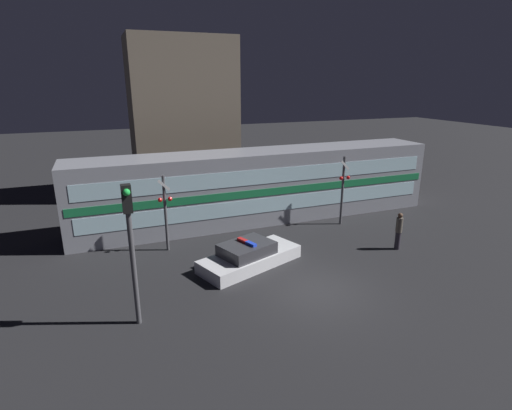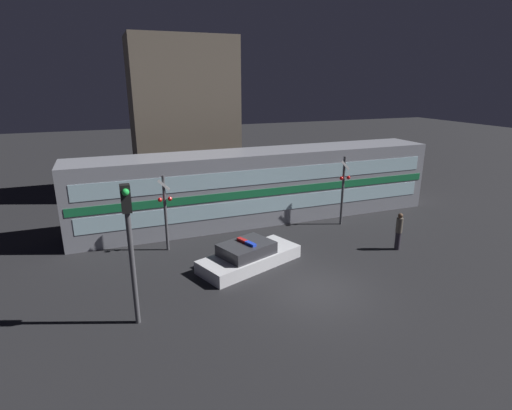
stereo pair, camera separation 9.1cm
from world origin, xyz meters
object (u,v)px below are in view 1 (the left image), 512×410
object	(u,v)px
police_car	(249,256)
crossing_signal_near	(343,188)
pedestrian	(399,231)
traffic_light_corner	(131,239)
train	(260,186)

from	to	relation	value
police_car	crossing_signal_near	size ratio (longest dim) A/B	1.28
crossing_signal_near	pedestrian	bearing A→B (deg)	-81.69
crossing_signal_near	traffic_light_corner	distance (m)	13.27
crossing_signal_near	traffic_light_corner	world-z (taller)	traffic_light_corner
police_car	traffic_light_corner	size ratio (longest dim) A/B	1.03
police_car	traffic_light_corner	xyz separation A→B (m)	(-5.06, -2.79, 2.65)
police_car	traffic_light_corner	bearing A→B (deg)	-171.39
train	police_car	xyz separation A→B (m)	(-2.83, -5.66, -1.60)
police_car	traffic_light_corner	distance (m)	6.35
train	traffic_light_corner	bearing A→B (deg)	-133.05
police_car	pedestrian	distance (m)	7.46
train	crossing_signal_near	world-z (taller)	train
pedestrian	traffic_light_corner	world-z (taller)	traffic_light_corner
train	crossing_signal_near	bearing A→B (deg)	-32.92
train	pedestrian	xyz separation A→B (m)	(4.55, -6.62, -1.09)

